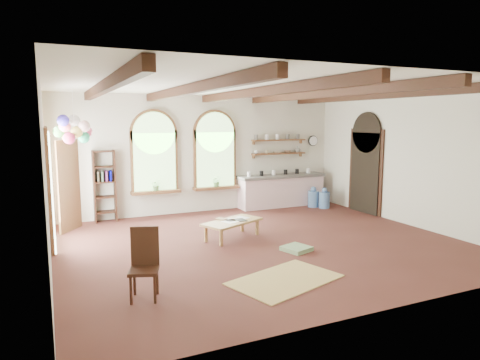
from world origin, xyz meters
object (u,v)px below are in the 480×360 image
kitchen_counter (281,190)px  coffee_table (232,223)px  side_chair (144,279)px  balloon_cluster (74,130)px

kitchen_counter → coffee_table: size_ratio=1.80×
side_chair → balloon_cluster: (-0.61, 3.91, 2.04)m
kitchen_counter → coffee_table: kitchen_counter is taller
kitchen_counter → coffee_table: bearing=-136.1°
balloon_cluster → coffee_table: bearing=-27.0°
kitchen_counter → balloon_cluster: (-5.71, -1.07, 1.86)m
side_chair → balloon_cluster: size_ratio=0.89×
side_chair → balloon_cluster: 4.45m
coffee_table → side_chair: (-2.39, -2.38, -0.05)m
side_chair → kitchen_counter: bearing=44.3°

